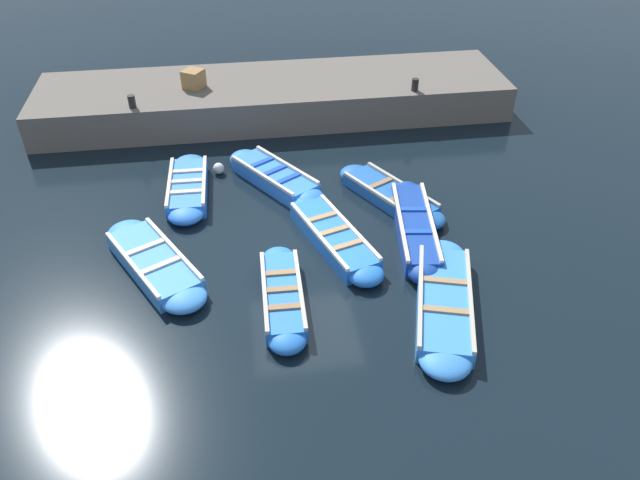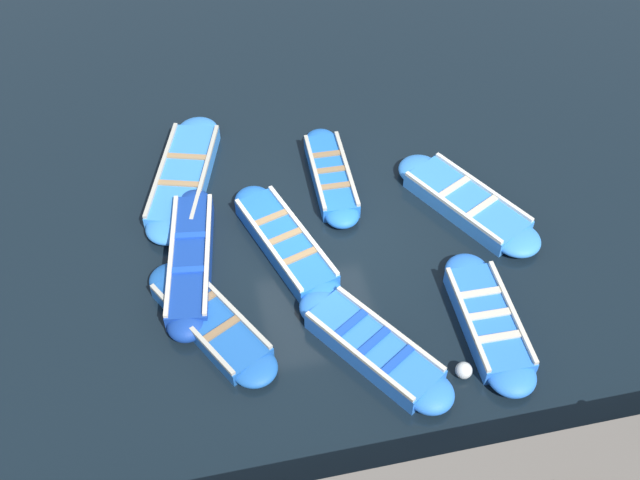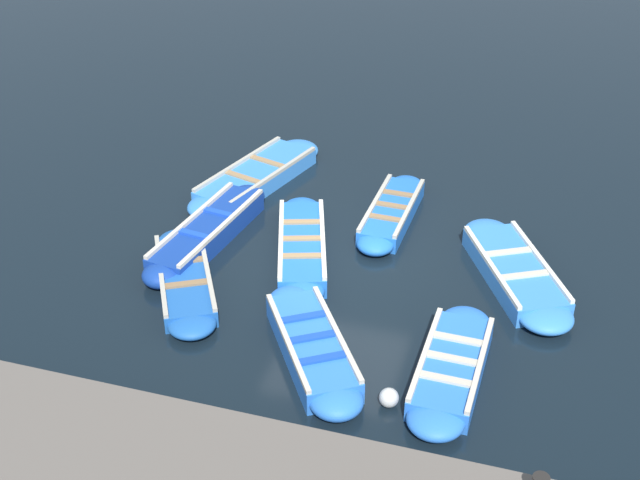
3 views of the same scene
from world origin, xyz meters
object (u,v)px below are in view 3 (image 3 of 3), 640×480
(boat_end_of_row, at_px, (312,347))
(boat_outer_left, at_px, (302,247))
(boat_centre, at_px, (392,213))
(boat_outer_right, at_px, (515,272))
(buoy_orange_near, at_px, (389,398))
(boat_alongside, at_px, (451,368))
(boat_near_quay, at_px, (185,280))
(boat_far_corner, at_px, (256,177))
(boat_drifting, at_px, (208,233))

(boat_end_of_row, xyz_separation_m, boat_outer_left, (-2.75, -1.06, -0.01))
(boat_centre, distance_m, boat_end_of_row, 4.49)
(boat_outer_right, bearing_deg, boat_centre, -118.86)
(boat_centre, height_order, buoy_orange_near, boat_centre)
(boat_end_of_row, relative_size, buoy_orange_near, 11.02)
(boat_alongside, xyz_separation_m, boat_near_quay, (-1.03, -4.87, -0.03))
(boat_end_of_row, relative_size, boat_outer_left, 0.90)
(boat_alongside, xyz_separation_m, boat_outer_left, (-2.60, -3.22, 0.00))
(boat_near_quay, bearing_deg, boat_far_corner, -178.21)
(boat_far_corner, relative_size, boat_near_quay, 1.21)
(boat_drifting, relative_size, boat_near_quay, 1.15)
(buoy_orange_near, bearing_deg, boat_alongside, 139.12)
(boat_alongside, bearing_deg, buoy_orange_near, -40.88)
(boat_far_corner, distance_m, boat_centre, 3.13)
(boat_alongside, distance_m, boat_near_quay, 4.98)
(boat_outer_right, height_order, boat_near_quay, boat_outer_right)
(boat_far_corner, height_order, buoy_orange_near, boat_far_corner)
(buoy_orange_near, bearing_deg, boat_far_corner, -144.14)
(boat_drifting, distance_m, boat_outer_right, 5.71)
(boat_outer_right, xyz_separation_m, buoy_orange_near, (3.80, -1.39, -0.03))
(boat_drifting, distance_m, boat_near_quay, 1.51)
(boat_drifting, distance_m, boat_centre, 3.63)
(boat_centre, relative_size, boat_alongside, 0.97)
(boat_centre, relative_size, buoy_orange_near, 10.61)
(boat_drifting, bearing_deg, boat_outer_right, 93.92)
(boat_far_corner, xyz_separation_m, boat_near_quay, (3.93, 0.12, -0.02))
(boat_drifting, height_order, boat_far_corner, boat_drifting)
(boat_outer_left, bearing_deg, boat_outer_right, 94.83)
(boat_outer_right, distance_m, boat_near_quay, 5.81)
(boat_outer_left, xyz_separation_m, buoy_orange_near, (3.48, 2.46, -0.04))
(boat_alongside, bearing_deg, boat_end_of_row, -85.93)
(boat_outer_right, relative_size, boat_outer_left, 1.00)
(boat_far_corner, xyz_separation_m, boat_outer_right, (2.04, 5.62, 0.01))
(boat_near_quay, bearing_deg, boat_end_of_row, 66.32)
(boat_near_quay, distance_m, boat_outer_left, 2.27)
(boat_outer_right, bearing_deg, boat_near_quay, -71.03)
(boat_end_of_row, height_order, boat_near_quay, boat_end_of_row)
(boat_alongside, bearing_deg, boat_far_corner, -134.83)
(boat_alongside, height_order, boat_outer_left, boat_outer_left)
(boat_near_quay, bearing_deg, boat_outer_left, 133.50)
(boat_outer_left, bearing_deg, boat_end_of_row, 20.99)
(boat_end_of_row, bearing_deg, buoy_orange_near, 62.47)
(boat_drifting, height_order, boat_alongside, boat_drifting)
(boat_far_corner, bearing_deg, boat_outer_left, 36.80)
(boat_drifting, xyz_separation_m, boat_near_quay, (1.50, 0.20, -0.05))
(boat_far_corner, height_order, boat_near_quay, boat_far_corner)
(boat_near_quay, bearing_deg, buoy_orange_near, 64.98)
(boat_outer_left, bearing_deg, boat_far_corner, -143.20)
(boat_drifting, distance_m, buoy_orange_near, 5.50)
(boat_end_of_row, xyz_separation_m, buoy_orange_near, (0.73, 1.40, -0.05))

